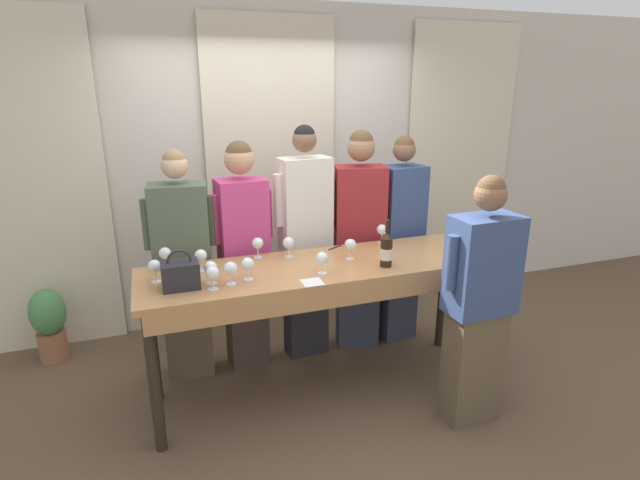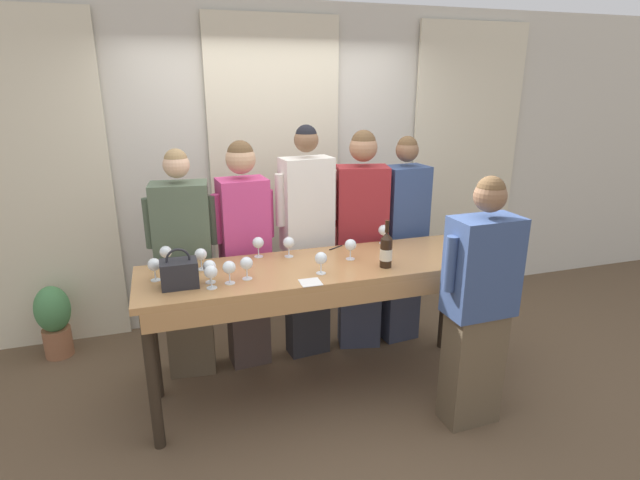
% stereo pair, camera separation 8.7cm
% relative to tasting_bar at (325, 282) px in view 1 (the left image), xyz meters
% --- Properties ---
extents(ground_plane, '(18.00, 18.00, 0.00)m').
position_rel_tasting_bar_xyz_m(ground_plane, '(0.00, 0.03, -0.85)').
color(ground_plane, brown).
extents(wall_back, '(12.00, 0.06, 2.80)m').
position_rel_tasting_bar_xyz_m(wall_back, '(0.00, 1.46, 0.55)').
color(wall_back, beige).
rests_on(wall_back, ground_plane).
extents(curtain_panel_left, '(1.16, 0.03, 2.69)m').
position_rel_tasting_bar_xyz_m(curtain_panel_left, '(-1.95, 1.39, 0.49)').
color(curtain_panel_left, beige).
rests_on(curtain_panel_left, ground_plane).
extents(curtain_panel_center, '(1.16, 0.03, 2.69)m').
position_rel_tasting_bar_xyz_m(curtain_panel_center, '(0.00, 1.39, 0.49)').
color(curtain_panel_center, beige).
rests_on(curtain_panel_center, ground_plane).
extents(curtain_panel_right, '(1.16, 0.03, 2.69)m').
position_rel_tasting_bar_xyz_m(curtain_panel_right, '(1.95, 1.39, 0.49)').
color(curtain_panel_right, beige).
rests_on(curtain_panel_right, ground_plane).
extents(tasting_bar, '(2.44, 0.69, 0.97)m').
position_rel_tasting_bar_xyz_m(tasting_bar, '(0.00, 0.00, 0.00)').
color(tasting_bar, '#B27F4C').
rests_on(tasting_bar, ground_plane).
extents(wine_bottle, '(0.08, 0.08, 0.32)m').
position_rel_tasting_bar_xyz_m(wine_bottle, '(0.38, -0.15, 0.23)').
color(wine_bottle, black).
rests_on(wine_bottle, tasting_bar).
extents(handbag, '(0.22, 0.16, 0.24)m').
position_rel_tasting_bar_xyz_m(handbag, '(-0.94, -0.07, 0.20)').
color(handbag, '#232328').
rests_on(handbag, tasting_bar).
extents(wine_glass_front_left, '(0.08, 0.08, 0.14)m').
position_rel_tasting_bar_xyz_m(wine_glass_front_left, '(-1.00, 0.30, 0.22)').
color(wine_glass_front_left, white).
rests_on(wine_glass_front_left, tasting_bar).
extents(wine_glass_front_mid, '(0.08, 0.08, 0.14)m').
position_rel_tasting_bar_xyz_m(wine_glass_front_mid, '(-0.76, -0.07, 0.22)').
color(wine_glass_front_mid, white).
rests_on(wine_glass_front_mid, tasting_bar).
extents(wine_glass_front_right, '(0.08, 0.08, 0.14)m').
position_rel_tasting_bar_xyz_m(wine_glass_front_right, '(-0.39, 0.31, 0.22)').
color(wine_glass_front_right, white).
rests_on(wine_glass_front_right, tasting_bar).
extents(wine_glass_center_left, '(0.08, 0.08, 0.14)m').
position_rel_tasting_bar_xyz_m(wine_glass_center_left, '(-0.07, -0.13, 0.22)').
color(wine_glass_center_left, white).
rests_on(wine_glass_center_left, tasting_bar).
extents(wine_glass_center_mid, '(0.08, 0.08, 0.14)m').
position_rel_tasting_bar_xyz_m(wine_glass_center_mid, '(-0.53, -0.08, 0.22)').
color(wine_glass_center_mid, white).
rests_on(wine_glass_center_mid, tasting_bar).
extents(wine_glass_center_right, '(0.08, 0.08, 0.14)m').
position_rel_tasting_bar_xyz_m(wine_glass_center_right, '(-0.79, 0.18, 0.22)').
color(wine_glass_center_right, white).
rests_on(wine_glass_center_right, tasting_bar).
extents(wine_glass_back_left, '(0.08, 0.08, 0.14)m').
position_rel_tasting_bar_xyz_m(wine_glass_back_left, '(-1.08, 0.07, 0.22)').
color(wine_glass_back_left, white).
rests_on(wine_glass_back_left, tasting_bar).
extents(wine_glass_back_mid, '(0.08, 0.08, 0.14)m').
position_rel_tasting_bar_xyz_m(wine_glass_back_mid, '(-0.18, 0.24, 0.22)').
color(wine_glass_back_mid, white).
rests_on(wine_glass_back_mid, tasting_bar).
extents(wine_glass_back_right, '(0.08, 0.08, 0.14)m').
position_rel_tasting_bar_xyz_m(wine_glass_back_right, '(-0.65, -0.12, 0.22)').
color(wine_glass_back_right, white).
rests_on(wine_glass_back_right, tasting_bar).
extents(wine_glass_near_host, '(0.08, 0.08, 0.14)m').
position_rel_tasting_bar_xyz_m(wine_glass_near_host, '(0.58, 0.32, 0.22)').
color(wine_glass_near_host, white).
rests_on(wine_glass_near_host, tasting_bar).
extents(wine_glass_by_bottle, '(0.08, 0.08, 0.14)m').
position_rel_tasting_bar_xyz_m(wine_glass_by_bottle, '(0.21, 0.06, 0.22)').
color(wine_glass_by_bottle, white).
rests_on(wine_glass_by_bottle, tasting_bar).
extents(wine_glass_by_handbag, '(0.08, 0.08, 0.14)m').
position_rel_tasting_bar_xyz_m(wine_glass_by_handbag, '(-0.76, -0.16, 0.22)').
color(wine_glass_by_handbag, white).
rests_on(wine_glass_by_handbag, tasting_bar).
extents(napkin, '(0.13, 0.13, 0.00)m').
position_rel_tasting_bar_xyz_m(napkin, '(-0.17, -0.26, 0.12)').
color(napkin, white).
rests_on(napkin, tasting_bar).
extents(pen, '(0.12, 0.07, 0.01)m').
position_rel_tasting_bar_xyz_m(pen, '(0.19, 0.32, 0.12)').
color(pen, black).
rests_on(pen, tasting_bar).
extents(guest_olive_jacket, '(0.51, 0.30, 1.72)m').
position_rel_tasting_bar_xyz_m(guest_olive_jacket, '(-0.88, 0.57, 0.01)').
color(guest_olive_jacket, brown).
rests_on(guest_olive_jacket, ground_plane).
extents(guest_pink_top, '(0.46, 0.29, 1.76)m').
position_rel_tasting_bar_xyz_m(guest_pink_top, '(-0.44, 0.57, 0.06)').
color(guest_pink_top, '#473833').
rests_on(guest_pink_top, ground_plane).
extents(guest_cream_sweater, '(0.50, 0.25, 1.85)m').
position_rel_tasting_bar_xyz_m(guest_cream_sweater, '(0.05, 0.57, 0.10)').
color(guest_cream_sweater, '#28282D').
rests_on(guest_cream_sweater, ground_plane).
extents(guest_striped_shirt, '(0.51, 0.33, 1.80)m').
position_rel_tasting_bar_xyz_m(guest_striped_shirt, '(0.50, 0.57, 0.08)').
color(guest_striped_shirt, '#383D51').
rests_on(guest_striped_shirt, ground_plane).
extents(guest_navy_coat, '(0.47, 0.28, 1.74)m').
position_rel_tasting_bar_xyz_m(guest_navy_coat, '(0.87, 0.57, 0.04)').
color(guest_navy_coat, '#383D51').
rests_on(guest_navy_coat, ground_plane).
extents(host_pouring, '(0.53, 0.26, 1.64)m').
position_rel_tasting_bar_xyz_m(host_pouring, '(0.81, -0.59, -0.03)').
color(host_pouring, brown).
rests_on(host_pouring, ground_plane).
extents(potted_plant, '(0.27, 0.27, 0.61)m').
position_rel_tasting_bar_xyz_m(potted_plant, '(-1.92, 1.13, -0.53)').
color(potted_plant, '#935B3D').
rests_on(potted_plant, ground_plane).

